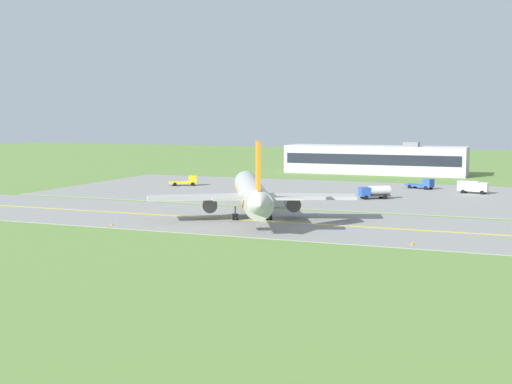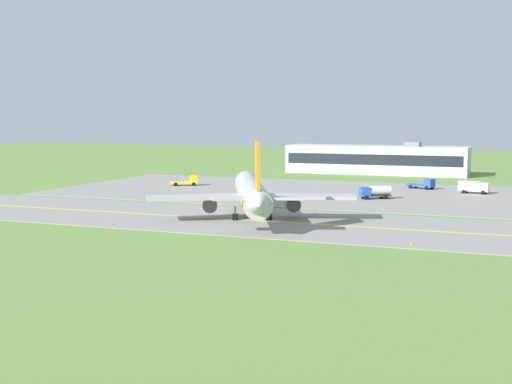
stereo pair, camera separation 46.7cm
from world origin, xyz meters
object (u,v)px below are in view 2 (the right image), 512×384
object	(u,v)px
service_truck_fuel	(375,192)
service_truck_pushback	(424,184)
airplane_lead	(251,193)
service_truck_catering	(188,181)
service_truck_baggage	(474,187)

from	to	relation	value
service_truck_fuel	service_truck_pushback	bearing A→B (deg)	74.07
airplane_lead	service_truck_pushback	size ratio (longest dim) A/B	5.59
service_truck_catering	service_truck_pushback	xyz separation A→B (m)	(51.97, 12.10, 0.00)
airplane_lead	service_truck_catering	world-z (taller)	airplane_lead
airplane_lead	service_truck_catering	distance (m)	53.92
service_truck_catering	service_truck_pushback	size ratio (longest dim) A/B	0.99
airplane_lead	service_truck_fuel	distance (m)	35.09
service_truck_fuel	service_truck_catering	distance (m)	46.76
airplane_lead	service_truck_baggage	bearing A→B (deg)	59.14
airplane_lead	service_truck_fuel	world-z (taller)	airplane_lead
service_truck_pushback	service_truck_fuel	bearing A→B (deg)	-105.93
service_truck_fuel	service_truck_pushback	xyz separation A→B (m)	(6.27, 21.99, -0.35)
service_truck_fuel	service_truck_baggage	bearing A→B (deg)	44.97
service_truck_baggage	service_truck_catering	size ratio (longest dim) A/B	0.94
airplane_lead	service_truck_pushback	xyz separation A→B (m)	(18.93, 54.62, -2.95)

